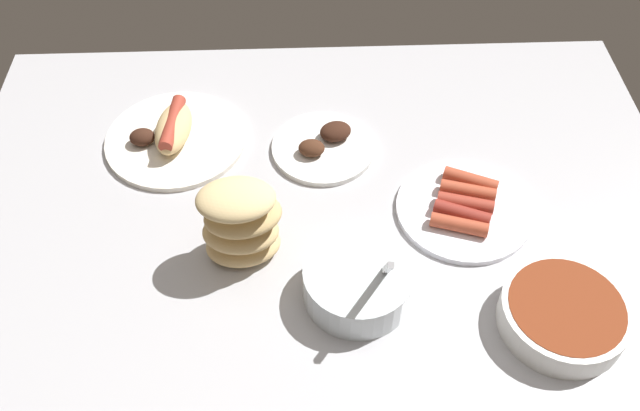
{
  "coord_description": "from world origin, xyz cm",
  "views": [
    {
      "loc": [
        -2.9,
        -71.71,
        85.13
      ],
      "look_at": [
        -0.13,
        -0.38,
        3.0
      ],
      "focal_mm": 38.76,
      "sensor_mm": 36.0,
      "label": 1
    }
  ],
  "objects": [
    {
      "name": "bread_stack",
      "position": [
        -12.01,
        -6.97,
        7.2
      ],
      "size": [
        13.16,
        10.48,
        14.4
      ],
      "color": "#DBB77A",
      "rests_on": "ground_plane"
    },
    {
      "name": "ground_plane",
      "position": [
        0.0,
        0.0,
        -1.5
      ],
      "size": [
        120.0,
        90.0,
        3.0
      ],
      "primitive_type": "cube",
      "color": "#B2B2B7"
    },
    {
      "name": "bowl_coleslaw",
      "position": [
        4.72,
        -15.27,
        3.22
      ],
      "size": [
        15.83,
        15.83,
        15.85
      ],
      "color": "silver",
      "rests_on": "ground_plane"
    },
    {
      "name": "plate_hotdog_assembled",
      "position": [
        -25.21,
        18.32,
        1.69
      ],
      "size": [
        24.85,
        24.85,
        5.61
      ],
      "color": "white",
      "rests_on": "ground_plane"
    },
    {
      "name": "plate_grilled_meat",
      "position": [
        1.16,
        15.33,
        0.98
      ],
      "size": [
        18.02,
        18.02,
        3.76
      ],
      "color": "white",
      "rests_on": "ground_plane"
    },
    {
      "name": "plate_sausages",
      "position": [
        23.16,
        0.27,
        1.04
      ],
      "size": [
        21.91,
        21.91,
        3.29
      ],
      "color": "white",
      "rests_on": "ground_plane"
    },
    {
      "name": "bowl_chili",
      "position": [
        33.1,
        -21.32,
        2.55
      ],
      "size": [
        17.84,
        17.84,
        4.63
      ],
      "color": "white",
      "rests_on": "ground_plane"
    }
  ]
}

